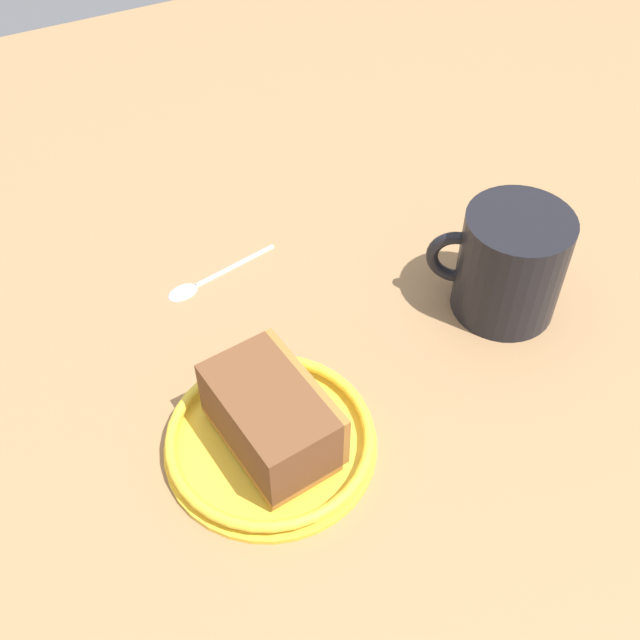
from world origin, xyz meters
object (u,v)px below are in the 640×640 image
Objects in this scene: cake_slice at (272,416)px; teaspoon at (200,281)px; small_plate at (271,440)px; tea_mug at (509,264)px.

cake_slice reaches higher than teaspoon.
small_plate is 3.00cm from cake_slice.
cake_slice is at bearing -93.20° from teaspoon.
small_plate is 19.90cm from teaspoon.
tea_mug is (25.20, 4.79, 1.31)cm from cake_slice.
small_plate is 26.27cm from tea_mug.
teaspoon is (1.11, 19.80, -3.58)cm from cake_slice.
tea_mug reaches higher than teaspoon.
cake_slice is 25.68cm from tea_mug.
cake_slice is 0.97× the size of teaspoon.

